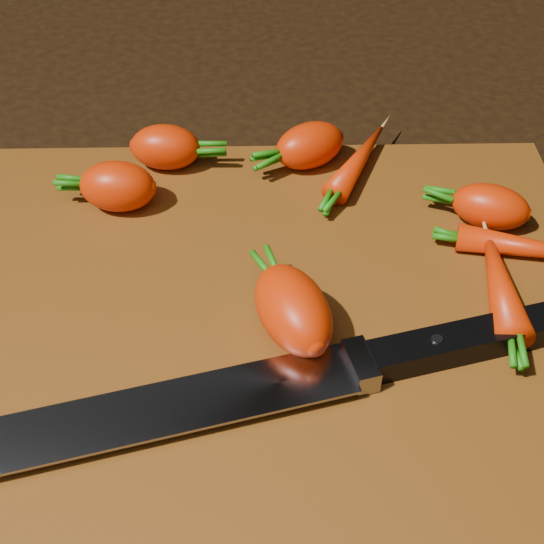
{
  "coord_description": "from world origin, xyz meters",
  "views": [
    {
      "loc": [
        -0.01,
        -0.39,
        0.41
      ],
      "look_at": [
        0.0,
        0.01,
        0.03
      ],
      "focal_mm": 50.0,
      "sensor_mm": 36.0,
      "label": 1
    }
  ],
  "objects": [
    {
      "name": "ground",
      "position": [
        0.0,
        0.0,
        -0.01
      ],
      "size": [
        2.0,
        2.0,
        0.01
      ],
      "primitive_type": "cube",
      "color": "black"
    },
    {
      "name": "cutting_board",
      "position": [
        0.0,
        0.0,
        0.01
      ],
      "size": [
        0.5,
        0.4,
        0.01
      ],
      "primitive_type": "cube",
      "color": "brown",
      "rests_on": "ground"
    },
    {
      "name": "carrot_0",
      "position": [
        -0.13,
        0.11,
        0.03
      ],
      "size": [
        0.07,
        0.05,
        0.04
      ],
      "primitive_type": "ellipsoid",
      "rotation": [
        0.0,
        0.0,
        3.05
      ],
      "color": "red",
      "rests_on": "cutting_board"
    },
    {
      "name": "carrot_1",
      "position": [
        0.01,
        -0.03,
        0.04
      ],
      "size": [
        0.07,
        0.09,
        0.05
      ],
      "primitive_type": "ellipsoid",
      "rotation": [
        0.0,
        0.0,
        1.95
      ],
      "color": "red",
      "rests_on": "cutting_board"
    },
    {
      "name": "carrot_2",
      "position": [
        0.04,
        0.17,
        0.03
      ],
      "size": [
        0.08,
        0.07,
        0.04
      ],
      "primitive_type": "ellipsoid",
      "rotation": [
        0.0,
        0.0,
        3.61
      ],
      "color": "red",
      "rests_on": "cutting_board"
    },
    {
      "name": "carrot_3",
      "position": [
        -0.09,
        0.17,
        0.03
      ],
      "size": [
        0.07,
        0.05,
        0.04
      ],
      "primitive_type": "ellipsoid",
      "rotation": [
        0.0,
        0.0,
        -0.09
      ],
      "color": "red",
      "rests_on": "cutting_board"
    },
    {
      "name": "carrot_4",
      "position": [
        0.18,
        0.08,
        0.03
      ],
      "size": [
        0.07,
        0.06,
        0.04
      ],
      "primitive_type": "ellipsoid",
      "rotation": [
        0.0,
        0.0,
        2.77
      ],
      "color": "red",
      "rests_on": "cutting_board"
    },
    {
      "name": "carrot_5",
      "position": [
        0.08,
        0.16,
        0.02
      ],
      "size": [
        0.07,
        0.11,
        0.02
      ],
      "primitive_type": "ellipsoid",
      "rotation": [
        0.0,
        0.0,
        1.09
      ],
      "color": "red",
      "rests_on": "cutting_board"
    },
    {
      "name": "carrot_6",
      "position": [
        0.21,
        0.04,
        0.02
      ],
      "size": [
        0.13,
        0.05,
        0.02
      ],
      "primitive_type": "ellipsoid",
      "rotation": [
        0.0,
        0.0,
        -0.25
      ],
      "color": "red",
      "rests_on": "cutting_board"
    },
    {
      "name": "carrot_7",
      "position": [
        0.17,
        0.0,
        0.03
      ],
      "size": [
        0.04,
        0.11,
        0.03
      ],
      "primitive_type": "ellipsoid",
      "rotation": [
        0.0,
        0.0,
        1.51
      ],
      "color": "red",
      "rests_on": "cutting_board"
    },
    {
      "name": "knife",
      "position": [
        -0.04,
        -0.1,
        0.02
      ],
      "size": [
        0.38,
        0.13,
        0.02
      ],
      "rotation": [
        0.0,
        0.0,
        0.25
      ],
      "color": "gray",
      "rests_on": "cutting_board"
    }
  ]
}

